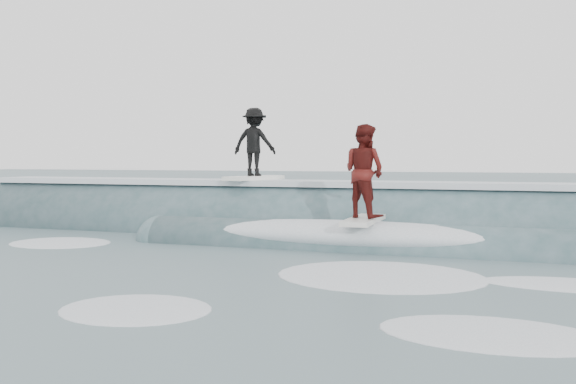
% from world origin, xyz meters
% --- Properties ---
extents(ground, '(160.00, 160.00, 0.00)m').
position_xyz_m(ground, '(0.00, 0.00, 0.00)').
color(ground, '#3E535A').
rests_on(ground, ground).
extents(breaking_wave, '(20.67, 4.05, 2.54)m').
position_xyz_m(breaking_wave, '(0.23, 4.08, 0.04)').
color(breaking_wave, '#335155').
rests_on(breaking_wave, ground).
extents(surfer_black, '(1.12, 2.07, 1.83)m').
position_xyz_m(surfer_black, '(-1.27, 4.36, 2.23)').
color(surfer_black, white).
rests_on(surfer_black, ground).
extents(surfer_red, '(1.16, 2.01, 2.02)m').
position_xyz_m(surfer_red, '(2.09, 2.16, 1.55)').
color(surfer_red, silver).
rests_on(surfer_red, ground).
extents(whitewater, '(12.91, 6.46, 0.10)m').
position_xyz_m(whitewater, '(2.14, -1.26, 0.00)').
color(whitewater, white).
rests_on(whitewater, ground).
extents(far_swells, '(41.16, 8.65, 0.80)m').
position_xyz_m(far_swells, '(-1.07, 17.65, 0.00)').
color(far_swells, '#335155').
rests_on(far_swells, ground).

